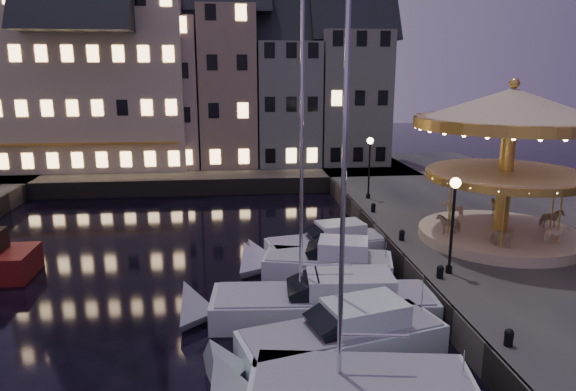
{
  "coord_description": "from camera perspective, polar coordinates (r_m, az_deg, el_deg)",
  "views": [
    {
      "loc": [
        -1.83,
        -18.79,
        9.66
      ],
      "look_at": [
        1.0,
        8.0,
        3.2
      ],
      "focal_mm": 32.0,
      "sensor_mm": 36.0,
      "label": 1
    }
  ],
  "objects": [
    {
      "name": "ground",
      "position": [
        21.21,
        -0.43,
        -13.62
      ],
      "size": [
        160.0,
        160.0,
        0.0
      ],
      "primitive_type": "plane",
      "color": "black",
      "rests_on": "ground"
    },
    {
      "name": "quay_east",
      "position": [
        30.76,
        25.38,
        -4.89
      ],
      "size": [
        16.0,
        56.0,
        1.3
      ],
      "primitive_type": "cube",
      "color": "#474442",
      "rests_on": "ground"
    },
    {
      "name": "quay_north",
      "position": [
        48.04,
        -13.31,
        2.32
      ],
      "size": [
        44.0,
        12.0,
        1.3
      ],
      "primitive_type": "cube",
      "color": "#474442",
      "rests_on": "ground"
    },
    {
      "name": "quaywall_e",
      "position": [
        27.51,
        10.92,
        -5.89
      ],
      "size": [
        0.15,
        44.0,
        1.3
      ],
      "primitive_type": "cube",
      "color": "#47423A",
      "rests_on": "ground"
    },
    {
      "name": "quaywall_n",
      "position": [
        41.98,
        -11.59,
        0.82
      ],
      "size": [
        48.0,
        0.15,
        1.3
      ],
      "primitive_type": "cube",
      "color": "#47423A",
      "rests_on": "ground"
    },
    {
      "name": "streetlamp_b",
      "position": [
        22.47,
        17.89,
        -1.73
      ],
      "size": [
        0.44,
        0.44,
        4.17
      ],
      "color": "black",
      "rests_on": "quay_east"
    },
    {
      "name": "streetlamp_c",
      "position": [
        34.95,
        9.05,
        4.03
      ],
      "size": [
        0.44,
        0.44,
        4.17
      ],
      "color": "black",
      "rests_on": "quay_east"
    },
    {
      "name": "bollard_a",
      "position": [
        18.06,
        23.34,
        -14.21
      ],
      "size": [
        0.3,
        0.3,
        0.57
      ],
      "color": "black",
      "rests_on": "quay_east"
    },
    {
      "name": "bollard_b",
      "position": [
        22.54,
        16.55,
        -8.05
      ],
      "size": [
        0.3,
        0.3,
        0.57
      ],
      "color": "black",
      "rests_on": "quay_east"
    },
    {
      "name": "bollard_c",
      "position": [
        26.94,
        12.54,
        -4.25
      ],
      "size": [
        0.3,
        0.3,
        0.57
      ],
      "color": "black",
      "rests_on": "quay_east"
    },
    {
      "name": "bollard_d",
      "position": [
        31.99,
        9.45,
        -1.29
      ],
      "size": [
        0.3,
        0.3,
        0.57
      ],
      "color": "black",
      "rests_on": "quay_east"
    },
    {
      "name": "townhouse_na",
      "position": [
        51.92,
        -26.36,
        10.04
      ],
      "size": [
        5.5,
        8.0,
        12.8
      ],
      "color": "gray",
      "rests_on": "quay_north"
    },
    {
      "name": "townhouse_nb",
      "position": [
        50.31,
        -20.49,
        11.09
      ],
      "size": [
        6.16,
        8.0,
        13.8
      ],
      "color": "slate",
      "rests_on": "quay_north"
    },
    {
      "name": "townhouse_nc",
      "position": [
        49.18,
        -13.54,
        12.1
      ],
      "size": [
        6.82,
        8.0,
        14.8
      ],
      "color": "tan",
      "rests_on": "quay_north"
    },
    {
      "name": "townhouse_nd",
      "position": [
        48.79,
        -6.7,
        12.95
      ],
      "size": [
        5.5,
        8.0,
        15.8
      ],
      "color": "gray",
      "rests_on": "quay_north"
    },
    {
      "name": "townhouse_ne",
      "position": [
        49.08,
        -0.15,
        11.29
      ],
      "size": [
        6.16,
        8.0,
        12.8
      ],
      "color": "slate",
      "rests_on": "quay_north"
    },
    {
      "name": "townhouse_nf",
      "position": [
        50.05,
        6.91,
        11.81
      ],
      "size": [
        6.82,
        8.0,
        13.8
      ],
      "color": "slate",
      "rests_on": "quay_north"
    },
    {
      "name": "hotel_corner",
      "position": [
        50.28,
        -20.57,
        12.8
      ],
      "size": [
        17.6,
        9.0,
        16.8
      ],
      "color": "beige",
      "rests_on": "quay_north"
    },
    {
      "name": "motorboat_a",
      "position": [
        16.22,
        5.88,
        -20.82
      ],
      "size": [
        7.64,
        3.49,
        12.64
      ],
      "color": "silver",
      "rests_on": "ground"
    },
    {
      "name": "motorboat_b",
      "position": [
        18.36,
        4.86,
        -15.99
      ],
      "size": [
        8.24,
        4.3,
        2.15
      ],
      "color": "silver",
      "rests_on": "ground"
    },
    {
      "name": "motorboat_c",
      "position": [
        20.92,
        2.8,
        -11.96
      ],
      "size": [
        9.97,
        3.27,
        13.21
      ],
      "color": "silver",
      "rests_on": "ground"
    },
    {
      "name": "motorboat_d",
      "position": [
        25.01,
        3.45,
        -7.69
      ],
      "size": [
        7.2,
        3.85,
        2.15
      ],
      "color": "silver",
      "rests_on": "ground"
    },
    {
      "name": "motorboat_e",
      "position": [
        27.28,
        3.49,
        -5.85
      ],
      "size": [
        7.45,
        3.32,
        2.15
      ],
      "color": "silver",
      "rests_on": "ground"
    },
    {
      "name": "carousel",
      "position": [
        27.51,
        23.39,
        6.09
      ],
      "size": [
        9.28,
        9.28,
        8.12
      ],
      "color": "#CAB38A",
      "rests_on": "quay_east"
    }
  ]
}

